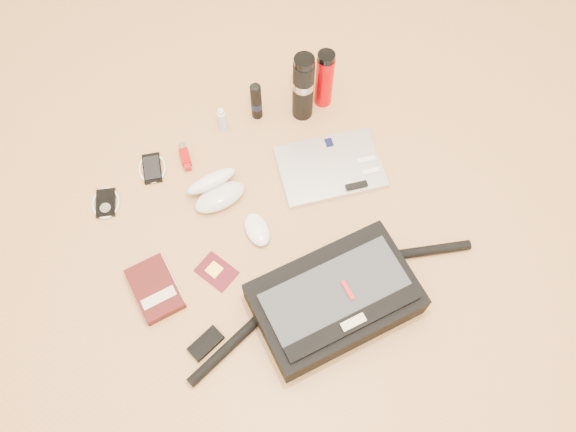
{
  "coord_description": "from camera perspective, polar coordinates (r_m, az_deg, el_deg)",
  "views": [
    {
      "loc": [
        -0.33,
        -0.59,
        1.63
      ],
      "look_at": [
        0.05,
        0.07,
        0.06
      ],
      "focal_mm": 35.0,
      "sensor_mm": 36.0,
      "label": 1
    }
  ],
  "objects": [
    {
      "name": "messenger_bag",
      "position": [
        1.65,
        4.7,
        -8.47
      ],
      "size": [
        0.95,
        0.31,
        0.13
      ],
      "rotation": [
        0.0,
        0.0,
        -0.06
      ],
      "color": "black",
      "rests_on": "ground"
    },
    {
      "name": "ipod",
      "position": [
        1.92,
        -18.02,
        1.26
      ],
      "size": [
        0.12,
        0.12,
        0.01
      ],
      "rotation": [
        0.0,
        0.0,
        -0.39
      ],
      "color": "black",
      "rests_on": "ground"
    },
    {
      "name": "passport",
      "position": [
        1.75,
        -7.28,
        -5.62
      ],
      "size": [
        0.12,
        0.14,
        0.01
      ],
      "rotation": [
        0.0,
        0.0,
        0.39
      ],
      "color": "#530D18",
      "rests_on": "ground"
    },
    {
      "name": "thermos_red",
      "position": [
        1.96,
        3.72,
        13.71
      ],
      "size": [
        0.08,
        0.08,
        0.24
      ],
      "rotation": [
        0.0,
        0.0,
        0.35
      ],
      "color": "#C60004",
      "rests_on": "ground"
    },
    {
      "name": "ground",
      "position": [
        1.76,
        -0.29,
        -3.21
      ],
      "size": [
        4.0,
        4.0,
        0.0
      ],
      "primitive_type": "plane",
      "color": "tan",
      "rests_on": "ground"
    },
    {
      "name": "spray_bottle",
      "position": [
        1.95,
        -6.7,
        9.66
      ],
      "size": [
        0.03,
        0.03,
        0.11
      ],
      "rotation": [
        0.0,
        0.0,
        -0.19
      ],
      "color": "#B6DBF3",
      "rests_on": "ground"
    },
    {
      "name": "mouse",
      "position": [
        1.77,
        -3.15,
        -1.4
      ],
      "size": [
        0.08,
        0.13,
        0.04
      ],
      "rotation": [
        0.0,
        0.0,
        -0.1
      ],
      "color": "white",
      "rests_on": "ground"
    },
    {
      "name": "laptop",
      "position": [
        1.89,
        4.34,
        4.97
      ],
      "size": [
        0.39,
        0.32,
        0.03
      ],
      "rotation": [
        0.0,
        0.0,
        -0.28
      ],
      "color": "silver",
      "rests_on": "ground"
    },
    {
      "name": "aerosol_can",
      "position": [
        1.95,
        -3.24,
        11.58
      ],
      "size": [
        0.05,
        0.05,
        0.16
      ],
      "rotation": [
        0.0,
        0.0,
        0.37
      ],
      "color": "black",
      "rests_on": "ground"
    },
    {
      "name": "sunglasses_case",
      "position": [
        1.83,
        -7.35,
        2.71
      ],
      "size": [
        0.18,
        0.15,
        0.1
      ],
      "rotation": [
        0.0,
        0.0,
        0.01
      ],
      "color": "silver",
      "rests_on": "ground"
    },
    {
      "name": "book",
      "position": [
        1.74,
        -13.32,
        -7.2
      ],
      "size": [
        0.13,
        0.19,
        0.03
      ],
      "rotation": [
        0.0,
        0.0,
        -0.02
      ],
      "color": "#431010",
      "rests_on": "ground"
    },
    {
      "name": "phone",
      "position": [
        1.94,
        -13.64,
        4.74
      ],
      "size": [
        0.11,
        0.13,
        0.01
      ],
      "rotation": [
        0.0,
        0.0,
        -0.32
      ],
      "color": "black",
      "rests_on": "ground"
    },
    {
      "name": "inhaler",
      "position": [
        1.93,
        -10.42,
        5.97
      ],
      "size": [
        0.05,
        0.11,
        0.03
      ],
      "rotation": [
        0.0,
        0.0,
        -0.22
      ],
      "color": "#A30909",
      "rests_on": "ground"
    },
    {
      "name": "thermos_black",
      "position": [
        1.91,
        1.56,
        12.93
      ],
      "size": [
        0.08,
        0.08,
        0.28
      ],
      "rotation": [
        0.0,
        0.0,
        0.09
      ],
      "color": "black",
      "rests_on": "ground"
    }
  ]
}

